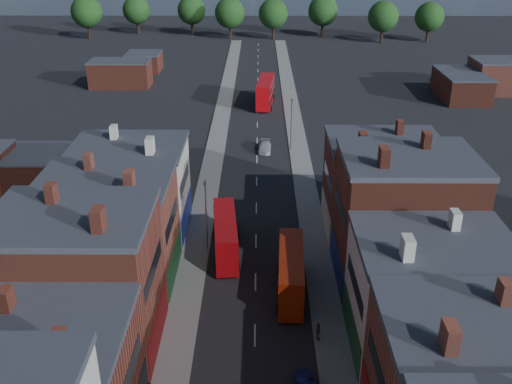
{
  "coord_description": "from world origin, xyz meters",
  "views": [
    {
      "loc": [
        0.32,
        -22.76,
        31.98
      ],
      "look_at": [
        0.0,
        32.45,
        5.78
      ],
      "focal_mm": 40.0,
      "sensor_mm": 36.0,
      "label": 1
    }
  ],
  "objects_px": {
    "bus_2": "(265,92)",
    "car_2": "(229,229)",
    "car_3": "(265,147)",
    "bus_0": "(225,235)",
    "bus_1": "(291,272)",
    "ped_3": "(318,331)"
  },
  "relations": [
    {
      "from": "bus_2",
      "to": "ped_3",
      "type": "bearing_deg",
      "value": -81.45
    },
    {
      "from": "car_3",
      "to": "ped_3",
      "type": "height_order",
      "value": "ped_3"
    },
    {
      "from": "bus_0",
      "to": "car_2",
      "type": "height_order",
      "value": "bus_0"
    },
    {
      "from": "bus_0",
      "to": "bus_1",
      "type": "relative_size",
      "value": 1.0
    },
    {
      "from": "bus_2",
      "to": "car_2",
      "type": "xyz_separation_m",
      "value": [
        -4.53,
        -50.21,
        -2.09
      ]
    },
    {
      "from": "car_3",
      "to": "bus_1",
      "type": "bearing_deg",
      "value": -84.23
    },
    {
      "from": "ped_3",
      "to": "car_2",
      "type": "bearing_deg",
      "value": 31.35
    },
    {
      "from": "car_2",
      "to": "car_3",
      "type": "xyz_separation_m",
      "value": [
        4.23,
        25.77,
        0.06
      ]
    },
    {
      "from": "bus_1",
      "to": "ped_3",
      "type": "distance_m",
      "value": 7.24
    },
    {
      "from": "car_2",
      "to": "ped_3",
      "type": "height_order",
      "value": "ped_3"
    },
    {
      "from": "car_2",
      "to": "car_3",
      "type": "distance_m",
      "value": 26.12
    },
    {
      "from": "bus_2",
      "to": "car_2",
      "type": "distance_m",
      "value": 50.45
    },
    {
      "from": "bus_1",
      "to": "car_3",
      "type": "relative_size",
      "value": 2.2
    },
    {
      "from": "bus_1",
      "to": "ped_3",
      "type": "relative_size",
      "value": 5.89
    },
    {
      "from": "car_2",
      "to": "ped_3",
      "type": "relative_size",
      "value": 2.54
    },
    {
      "from": "bus_2",
      "to": "car_2",
      "type": "relative_size",
      "value": 2.71
    },
    {
      "from": "bus_1",
      "to": "car_3",
      "type": "bearing_deg",
      "value": 95.79
    },
    {
      "from": "bus_1",
      "to": "ped_3",
      "type": "xyz_separation_m",
      "value": [
        1.97,
        -6.84,
        -1.34
      ]
    },
    {
      "from": "bus_2",
      "to": "car_2",
      "type": "bearing_deg",
      "value": -89.78
    },
    {
      "from": "bus_1",
      "to": "car_3",
      "type": "height_order",
      "value": "bus_1"
    },
    {
      "from": "bus_0",
      "to": "car_2",
      "type": "xyz_separation_m",
      "value": [
        0.16,
        4.42,
        -1.71
      ]
    },
    {
      "from": "bus_1",
      "to": "car_3",
      "type": "distance_m",
      "value": 37.27
    }
  ]
}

